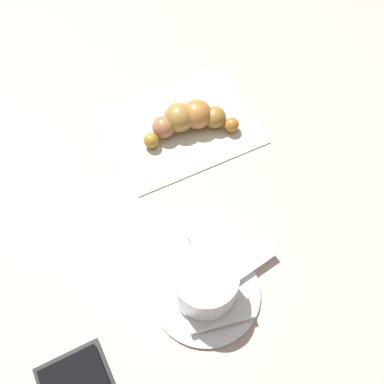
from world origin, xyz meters
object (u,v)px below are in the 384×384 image
espresso_cup (205,282)px  sugar_packet (220,316)px  saucer (206,292)px  napkin (181,126)px  croissant (189,119)px  teaspoon (215,292)px

espresso_cup → sugar_packet: size_ratio=1.34×
saucer → napkin: bearing=-19.3°
saucer → espresso_cup: espresso_cup is taller
sugar_packet → croissant: croissant is taller
espresso_cup → sugar_packet: espresso_cup is taller
espresso_cup → napkin: espresso_cup is taller
teaspoon → napkin: (0.23, -0.07, -0.01)m
sugar_packet → croissant: bearing=82.6°
teaspoon → sugar_packet: teaspoon is taller
espresso_cup → napkin: size_ratio=0.50×
napkin → teaspoon: bearing=162.9°
saucer → teaspoon: (-0.01, -0.01, 0.01)m
sugar_packet → napkin: sugar_packet is taller
saucer → teaspoon: bearing=-130.5°
teaspoon → napkin: teaspoon is taller
saucer → sugar_packet: sugar_packet is taller
espresso_cup → croissant: espresso_cup is taller
saucer → sugar_packet: 0.03m
saucer → croissant: croissant is taller
croissant → saucer: bearing=158.2°
sugar_packet → croissant: size_ratio=0.53×
saucer → teaspoon: teaspoon is taller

